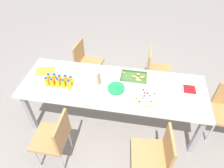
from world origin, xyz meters
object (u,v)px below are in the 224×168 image
(juice_bottle_8, at_px, (66,80))
(snack_tray, at_px, (135,77))
(juice_bottle_6, at_px, (55,78))
(chair_far_right, at_px, (155,68))
(juice_bottle_5, at_px, (49,78))
(chair_near_left, at_px, (55,137))
(plate_stack, at_px, (116,88))
(juice_bottle_9, at_px, (71,81))
(fruit_pizza, at_px, (146,97))
(juice_bottle_2, at_px, (58,83))
(juice_bottle_3, at_px, (63,84))
(chair_near_right, at_px, (156,153))
(cardboard_tube, at_px, (99,79))
(juice_bottle_4, at_px, (69,85))
(chair_far_left, at_px, (86,61))
(juice_bottle_1, at_px, (52,83))
(juice_bottle_7, at_px, (60,79))
(juice_bottle_0, at_px, (47,82))
(napkin_stack, at_px, (190,89))
(paper_folder, at_px, (45,71))

(juice_bottle_8, height_order, snack_tray, juice_bottle_8)
(juice_bottle_6, bearing_deg, chair_far_right, 32.47)
(juice_bottle_5, bearing_deg, chair_near_left, -67.47)
(plate_stack, bearing_deg, snack_tray, 51.70)
(juice_bottle_9, xyz_separation_m, fruit_pizza, (0.98, -0.07, -0.05))
(juice_bottle_2, distance_m, juice_bottle_3, 0.07)
(juice_bottle_2, xyz_separation_m, juice_bottle_8, (0.08, 0.07, 0.00))
(chair_near_right, bearing_deg, cardboard_tube, 41.03)
(juice_bottle_2, xyz_separation_m, juice_bottle_4, (0.15, -0.01, -0.00))
(juice_bottle_2, relative_size, juice_bottle_6, 0.97)
(chair_far_left, height_order, juice_bottle_6, juice_bottle_6)
(chair_near_right, height_order, juice_bottle_8, juice_bottle_8)
(chair_far_left, bearing_deg, plate_stack, 44.51)
(chair_near_left, relative_size, juice_bottle_4, 5.93)
(juice_bottle_1, relative_size, plate_stack, 0.61)
(chair_near_right, height_order, juice_bottle_7, juice_bottle_7)
(chair_far_left, distance_m, chair_far_right, 1.19)
(juice_bottle_8, bearing_deg, juice_bottle_7, 179.11)
(chair_far_left, bearing_deg, juice_bottle_5, -8.32)
(chair_far_right, xyz_separation_m, cardboard_tube, (-0.76, -0.79, 0.35))
(chair_near_right, xyz_separation_m, snack_tray, (-0.34, 0.94, 0.27))
(juice_bottle_5, distance_m, fruit_pizza, 1.29)
(chair_near_left, height_order, cardboard_tube, cardboard_tube)
(chair_near_left, distance_m, juice_bottle_4, 0.66)
(juice_bottle_3, relative_size, snack_tray, 0.37)
(juice_bottle_2, bearing_deg, chair_far_left, 84.51)
(juice_bottle_0, height_order, fruit_pizza, juice_bottle_0)
(juice_bottle_1, height_order, juice_bottle_2, juice_bottle_2)
(fruit_pizza, relative_size, plate_stack, 1.45)
(chair_far_right, bearing_deg, juice_bottle_6, -56.31)
(juice_bottle_6, bearing_deg, chair_near_right, -25.74)
(juice_bottle_5, bearing_deg, juice_bottle_1, -47.74)
(juice_bottle_1, bearing_deg, plate_stack, 5.80)
(plate_stack, bearing_deg, juice_bottle_6, -179.92)
(juice_bottle_6, bearing_deg, juice_bottle_7, -1.31)
(juice_bottle_2, relative_size, snack_tray, 0.40)
(juice_bottle_4, distance_m, juice_bottle_8, 0.10)
(juice_bottle_5, distance_m, juice_bottle_7, 0.15)
(chair_near_right, height_order, snack_tray, chair_near_right)
(juice_bottle_9, bearing_deg, juice_bottle_3, -138.36)
(chair_far_right, xyz_separation_m, napkin_stack, (0.41, -0.70, 0.26))
(plate_stack, xyz_separation_m, cardboard_tube, (-0.24, 0.06, 0.07))
(juice_bottle_3, height_order, snack_tray, juice_bottle_3)
(juice_bottle_4, bearing_deg, plate_stack, 7.79)
(juice_bottle_0, distance_m, juice_bottle_5, 0.07)
(juice_bottle_4, bearing_deg, snack_tray, 23.48)
(napkin_stack, bearing_deg, juice_bottle_8, -174.19)
(juice_bottle_1, distance_m, paper_folder, 0.36)
(juice_bottle_5, relative_size, napkin_stack, 0.98)
(juice_bottle_0, xyz_separation_m, juice_bottle_6, (0.08, 0.08, 0.00))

